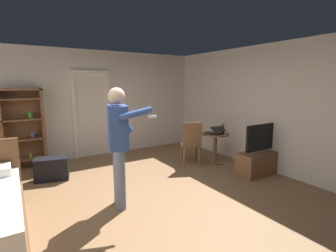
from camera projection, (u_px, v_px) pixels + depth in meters
ground_plane at (136, 206)px, 3.75m from camera, size 6.68×6.68×0.00m
wall_back at (82, 104)px, 6.09m from camera, size 6.31×0.12×2.62m
wall_right at (272, 108)px, 5.14m from camera, size 0.12×6.27×2.62m
doorway_frame at (92, 108)px, 6.15m from camera, size 0.93×0.08×2.13m
bookshelf at (23, 126)px, 5.29m from camera, size 0.82×0.32×1.72m
tv_flatscreen at (260, 159)px, 5.07m from camera, size 1.02×0.40×1.03m
side_table at (215, 143)px, 5.69m from camera, size 0.62×0.62×0.70m
laptop at (216, 132)px, 5.59m from camera, size 0.35×0.35×0.17m
bottle_on_table at (223, 129)px, 5.64m from camera, size 0.06×0.06×0.23m
wooden_chair at (191, 142)px, 5.53m from camera, size 0.56×0.56×0.99m
person_blue_shirt at (119, 140)px, 3.60m from camera, size 0.62×0.65×1.77m
suitcase_dark at (52, 169)px, 4.74m from camera, size 0.64×0.45×0.43m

